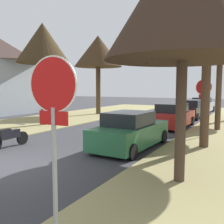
# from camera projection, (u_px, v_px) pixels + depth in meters

# --- Properties ---
(ground_plane) EXTENTS (120.00, 120.00, 0.00)m
(ground_plane) POSITION_uv_depth(u_px,v_px,m) (4.00, 167.00, 8.22)
(ground_plane) COLOR #38383D
(stop_sign_near) EXTENTS (0.80, 0.09, 2.98)m
(stop_sign_near) POSITION_uv_depth(u_px,v_px,m) (53.00, 114.00, 3.58)
(stop_sign_near) COLOR #9EA0A5
(stop_sign_near) RESTS_ON grass_verge_right
(stop_sign_far) EXTENTS (0.81, 0.27, 2.97)m
(stop_sign_far) POSITION_uv_depth(u_px,v_px,m) (204.00, 95.00, 13.00)
(stop_sign_far) COLOR #9EA0A5
(stop_sign_far) RESTS_ON grass_verge_right
(street_tree_right_mid_a) EXTENTS (4.73, 4.73, 7.58)m
(street_tree_right_mid_a) POSITION_uv_depth(u_px,v_px,m) (209.00, 2.00, 10.37)
(street_tree_right_mid_a) COLOR brown
(street_tree_right_mid_a) RESTS_ON grass_verge_right
(street_tree_right_mid_b) EXTENTS (3.29, 3.29, 7.74)m
(street_tree_right_mid_b) POSITION_uv_depth(u_px,v_px,m) (221.00, 29.00, 14.90)
(street_tree_right_mid_b) COLOR #503B29
(street_tree_right_mid_b) RESTS_ON grass_verge_right
(street_tree_left_mid_a) EXTENTS (3.63, 3.63, 6.91)m
(street_tree_left_mid_a) POSITION_uv_depth(u_px,v_px,m) (43.00, 44.00, 17.13)
(street_tree_left_mid_a) COLOR #483A22
(street_tree_left_mid_a) RESTS_ON grass_verge_left
(street_tree_left_mid_b) EXTENTS (4.62, 4.62, 7.54)m
(street_tree_left_mid_b) POSITION_uv_depth(u_px,v_px,m) (98.00, 52.00, 24.34)
(street_tree_left_mid_b) COLOR #4F3A25
(street_tree_left_mid_b) RESTS_ON grass_verge_left
(parked_sedan_green) EXTENTS (2.06, 4.45, 1.57)m
(parked_sedan_green) POSITION_uv_depth(u_px,v_px,m) (131.00, 131.00, 10.84)
(parked_sedan_green) COLOR #28663D
(parked_sedan_green) RESTS_ON ground
(parked_sedan_red) EXTENTS (2.06, 4.45, 1.57)m
(parked_sedan_red) POSITION_uv_depth(u_px,v_px,m) (173.00, 116.00, 16.54)
(parked_sedan_red) COLOR red
(parked_sedan_red) RESTS_ON ground
(parked_sedan_black) EXTENTS (2.06, 4.45, 1.57)m
(parked_sedan_black) POSITION_uv_depth(u_px,v_px,m) (191.00, 110.00, 21.79)
(parked_sedan_black) COLOR black
(parked_sedan_black) RESTS_ON ground
(parked_sedan_silver) EXTENTS (2.06, 4.45, 1.57)m
(parked_sedan_silver) POSITION_uv_depth(u_px,v_px,m) (202.00, 105.00, 27.00)
(parked_sedan_silver) COLOR #BCBCC1
(parked_sedan_silver) RESTS_ON ground
(parked_motorcycle) EXTENTS (0.60, 2.05, 0.97)m
(parked_motorcycle) POSITION_uv_depth(u_px,v_px,m) (9.00, 137.00, 10.88)
(parked_motorcycle) COLOR black
(parked_motorcycle) RESTS_ON ground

